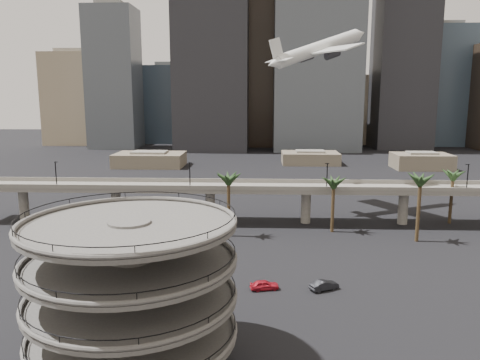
{
  "coord_description": "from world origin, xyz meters",
  "views": [
    {
      "loc": [
        0.28,
        -49.76,
        28.9
      ],
      "look_at": [
        -2.98,
        28.0,
        14.8
      ],
      "focal_mm": 35.0,
      "sensor_mm": 36.0,
      "label": 1
    }
  ],
  "objects_px": {
    "parking_ramp": "(132,280)",
    "car_b": "(324,285)",
    "overpass": "(258,191)",
    "car_a": "(264,285)",
    "airborne_jet": "(318,49)"
  },
  "relations": [
    {
      "from": "overpass",
      "to": "airborne_jet",
      "type": "bearing_deg",
      "value": 45.0
    },
    {
      "from": "parking_ramp",
      "to": "overpass",
      "type": "relative_size",
      "value": 0.17
    },
    {
      "from": "car_a",
      "to": "airborne_jet",
      "type": "bearing_deg",
      "value": -26.57
    },
    {
      "from": "parking_ramp",
      "to": "car_b",
      "type": "xyz_separation_m",
      "value": [
        23.17,
        21.15,
        -9.09
      ]
    },
    {
      "from": "car_a",
      "to": "car_b",
      "type": "height_order",
      "value": "car_b"
    },
    {
      "from": "car_a",
      "to": "parking_ramp",
      "type": "bearing_deg",
      "value": 133.54
    },
    {
      "from": "car_b",
      "to": "car_a",
      "type": "bearing_deg",
      "value": 64.5
    },
    {
      "from": "overpass",
      "to": "car_b",
      "type": "bearing_deg",
      "value": -74.96
    },
    {
      "from": "overpass",
      "to": "car_a",
      "type": "height_order",
      "value": "overpass"
    },
    {
      "from": "overpass",
      "to": "parking_ramp",
      "type": "bearing_deg",
      "value": -102.43
    },
    {
      "from": "overpass",
      "to": "car_b",
      "type": "relative_size",
      "value": 28.7
    },
    {
      "from": "parking_ramp",
      "to": "overpass",
      "type": "distance_m",
      "value": 60.46
    },
    {
      "from": "parking_ramp",
      "to": "car_b",
      "type": "distance_m",
      "value": 32.66
    },
    {
      "from": "parking_ramp",
      "to": "overpass",
      "type": "bearing_deg",
      "value": 77.57
    },
    {
      "from": "airborne_jet",
      "to": "car_b",
      "type": "height_order",
      "value": "airborne_jet"
    }
  ]
}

